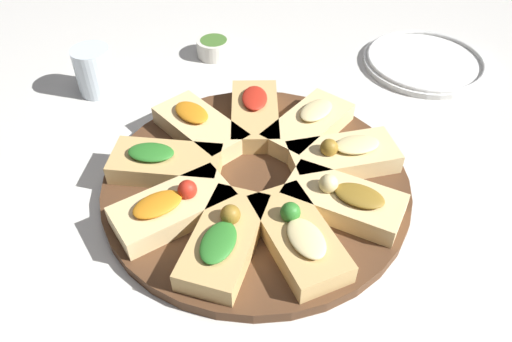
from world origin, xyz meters
name	(u,v)px	position (x,y,z in m)	size (l,w,h in m)	color
ground_plane	(256,187)	(0.00, 0.00, 0.00)	(3.00, 3.00, 0.00)	silver
serving_board	(256,183)	(0.00, 0.00, 0.01)	(0.42, 0.42, 0.02)	#51331E
focaccia_slice_0	(173,207)	(0.10, -0.07, 0.03)	(0.16, 0.14, 0.05)	#E5C689
focaccia_slice_1	(225,239)	(0.12, 0.01, 0.03)	(0.16, 0.09, 0.05)	tan
focaccia_slice_2	(298,236)	(0.09, 0.09, 0.03)	(0.15, 0.16, 0.05)	tan
focaccia_slice_3	(344,200)	(0.01, 0.12, 0.03)	(0.08, 0.15, 0.05)	#E5C689
focaccia_slice_4	(343,156)	(-0.07, 0.10, 0.03)	(0.15, 0.16, 0.05)	#E5C689
focaccia_slice_5	(309,125)	(-0.12, 0.03, 0.03)	(0.16, 0.11, 0.04)	#E5C689
focaccia_slice_6	(255,114)	(-0.12, -0.05, 0.03)	(0.17, 0.13, 0.04)	tan
focaccia_slice_7	(199,127)	(-0.05, -0.11, 0.03)	(0.13, 0.17, 0.04)	#E5C689
focaccia_slice_8	(165,163)	(0.04, -0.12, 0.03)	(0.11, 0.16, 0.04)	tan
plate_left	(425,61)	(-0.42, 0.16, 0.01)	(0.23, 0.23, 0.02)	white
water_glass	(94,71)	(-0.11, -0.34, 0.04)	(0.06, 0.06, 0.08)	silver
dipping_bowl	(214,47)	(-0.29, -0.21, 0.02)	(0.06, 0.06, 0.03)	silver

